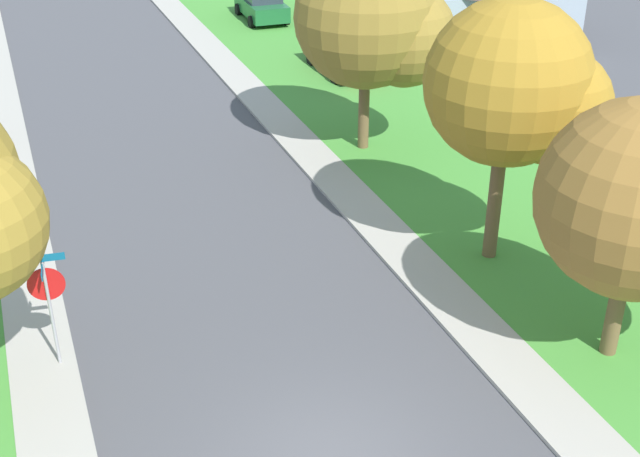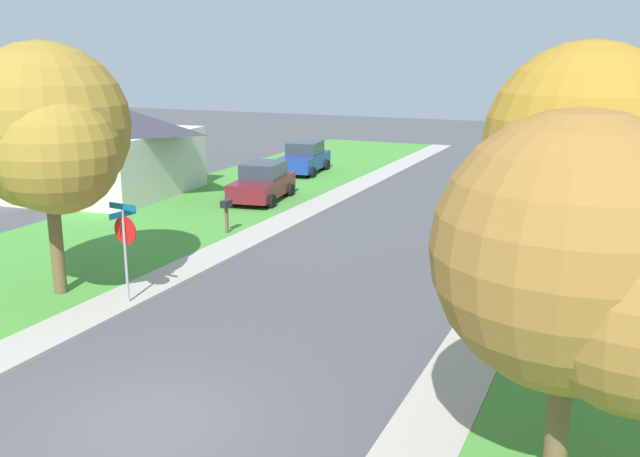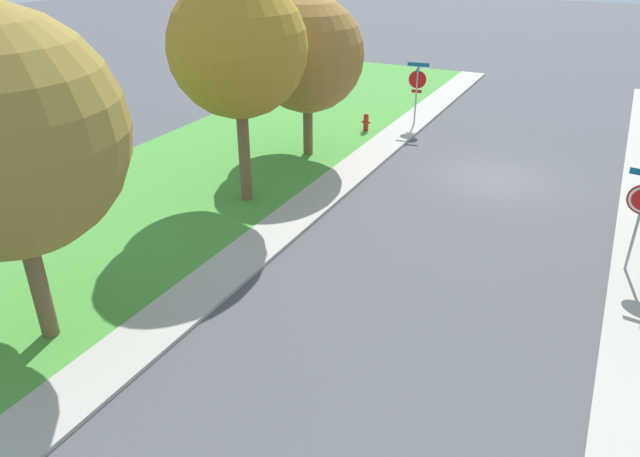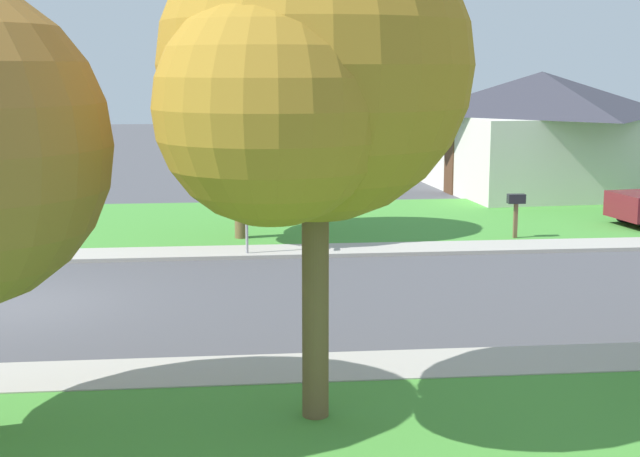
# 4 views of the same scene
# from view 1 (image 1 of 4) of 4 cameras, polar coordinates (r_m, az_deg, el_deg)

# --- Properties ---
(sidewalk_east) EXTENTS (1.40, 56.00, 0.10)m
(sidewalk_east) POSITION_cam_1_polar(r_m,az_deg,el_deg) (26.90, 0.47, 3.95)
(sidewalk_east) COLOR #ADA89E
(sidewalk_east) RESTS_ON ground
(lawn_east) EXTENTS (8.00, 56.00, 0.08)m
(lawn_east) POSITION_cam_1_polar(r_m,az_deg,el_deg) (28.83, 9.22, 5.29)
(lawn_east) COLOR #479338
(lawn_east) RESTS_ON ground
(sidewalk_west) EXTENTS (1.40, 56.00, 0.10)m
(sidewalk_west) POSITION_cam_1_polar(r_m,az_deg,el_deg) (25.32, -19.71, 0.50)
(sidewalk_west) COLOR #ADA89E
(sidewalk_west) RESTS_ON ground
(stop_sign_far_corner) EXTENTS (0.92, 0.92, 2.77)m
(stop_sign_far_corner) POSITION_cam_1_polar(r_m,az_deg,el_deg) (18.13, -18.01, -4.09)
(stop_sign_far_corner) COLOR #9E9EA3
(stop_sign_far_corner) RESTS_ON ground
(car_red_kerbside_mid) EXTENTS (2.08, 4.32, 1.76)m
(car_red_kerbside_mid) POSITION_cam_1_polar(r_m,az_deg,el_deg) (36.10, 1.58, 11.83)
(car_red_kerbside_mid) COLOR red
(car_red_kerbside_mid) RESTS_ON ground
(car_green_near_corner) EXTENTS (2.16, 4.36, 1.76)m
(car_green_near_corner) POSITION_cam_1_polar(r_m,az_deg,el_deg) (44.43, -3.98, 14.97)
(car_green_near_corner) COLOR #1E6033
(car_green_near_corner) RESTS_ON ground
(tree_sidewalk_mid) EXTENTS (4.95, 4.61, 6.84)m
(tree_sidewalk_mid) POSITION_cam_1_polar(r_m,az_deg,el_deg) (27.21, 3.83, 13.87)
(tree_sidewalk_mid) COLOR brown
(tree_sidewalk_mid) RESTS_ON ground
(tree_corner_large) EXTENTS (4.34, 4.04, 6.82)m
(tree_corner_large) POSITION_cam_1_polar(r_m,az_deg,el_deg) (20.67, 13.37, 9.19)
(tree_corner_large) COLOR brown
(tree_corner_large) RESTS_ON ground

